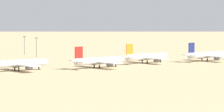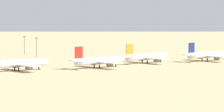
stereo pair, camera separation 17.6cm
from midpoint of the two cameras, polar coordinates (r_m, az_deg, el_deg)
The scene contains 8 objects.
ground at distance 335.67m, azimuth -0.76°, elevation -1.20°, with size 4000.00×4000.00×0.00m, color tan.
ridge_far_east at distance 1501.55m, azimuth -5.97°, elevation 4.68°, with size 357.04×243.52×101.80m, color slate.
parked_jet_orange_2 at distance 329.20m, azimuth -8.31°, elevation -0.66°, with size 36.08×30.19×11.95m.
parked_jet_red_3 at distance 342.65m, azimuth -1.21°, elevation -0.43°, with size 36.39×30.63×12.02m.
parked_jet_orange_4 at distance 375.68m, azimuth 3.06°, elevation -0.07°, with size 35.56×29.92×11.75m.
parked_jet_navy_5 at distance 395.19m, azimuth 8.37°, elevation 0.09°, with size 35.62×30.01×11.76m.
light_pole_mid at distance 427.92m, azimuth -6.72°, elevation 0.92°, with size 1.80×0.50×13.21m.
light_pole_east at distance 454.39m, azimuth -7.78°, elevation 1.07°, with size 1.80×0.50×13.09m.
Camera 2 is at (-187.87, -276.57, 29.78)m, focal length 102.76 mm.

